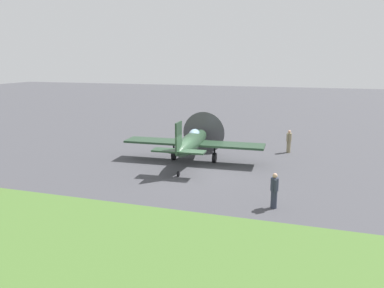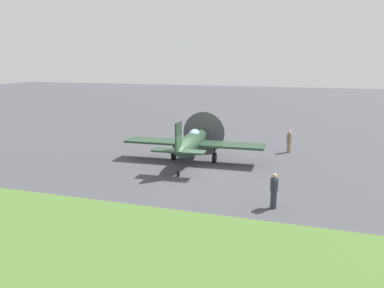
# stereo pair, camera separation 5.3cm
# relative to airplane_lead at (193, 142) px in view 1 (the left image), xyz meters

# --- Properties ---
(ground_plane) EXTENTS (160.00, 160.00, 0.00)m
(ground_plane) POSITION_rel_airplane_lead_xyz_m (1.02, -2.71, -1.46)
(ground_plane) COLOR #424247
(grass_verge) EXTENTS (120.00, 11.00, 0.01)m
(grass_verge) POSITION_rel_airplane_lead_xyz_m (1.02, -13.91, -1.45)
(grass_verge) COLOR #476B2D
(grass_verge) RESTS_ON ground
(airplane_lead) EXTENTS (9.76, 7.72, 3.48)m
(airplane_lead) POSITION_rel_airplane_lead_xyz_m (0.00, 0.00, 0.00)
(airplane_lead) COLOR #233D28
(airplane_lead) RESTS_ON ground
(ground_crew_chief) EXTENTS (0.38, 0.57, 1.73)m
(ground_crew_chief) POSITION_rel_airplane_lead_xyz_m (6.08, 5.00, -0.54)
(ground_crew_chief) COLOR #847A5B
(ground_crew_chief) RESTS_ON ground
(ground_crew_mechanic) EXTENTS (0.38, 0.61, 1.73)m
(ground_crew_mechanic) POSITION_rel_airplane_lead_xyz_m (6.23, -6.76, -0.54)
(ground_crew_mechanic) COLOR #2D3342
(ground_crew_mechanic) RESTS_ON ground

